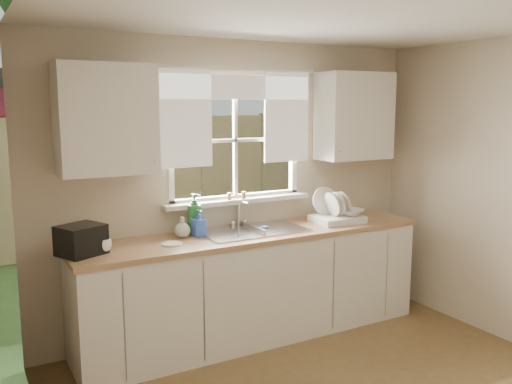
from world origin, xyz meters
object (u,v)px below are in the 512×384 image
dish_rack (336,215)px  cup (102,245)px  soap_bottle_a (195,214)px  black_appliance (81,240)px

dish_rack → cup: (-2.09, -0.01, -0.01)m
soap_bottle_a → dish_rack: bearing=-33.1°
cup → dish_rack: bearing=-20.5°
dish_rack → black_appliance: 2.24m
cup → black_appliance: size_ratio=0.45×
dish_rack → black_appliance: (-2.24, 0.01, 0.04)m
dish_rack → cup: dish_rack is taller
soap_bottle_a → black_appliance: soap_bottle_a is taller
black_appliance → dish_rack: bearing=-24.7°
cup → soap_bottle_a: bearing=-6.5°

